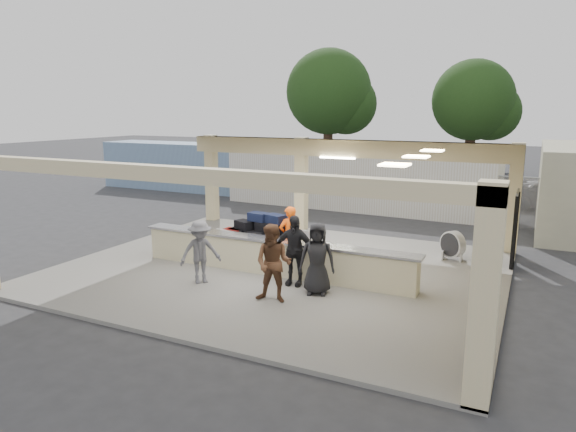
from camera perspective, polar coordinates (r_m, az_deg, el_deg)
The scene contains 16 objects.
ground at distance 14.75m, azimuth -0.86°, elevation -6.18°, with size 120.00×120.00×0.00m, color #2D2C2F.
pavilion at distance 14.89m, azimuth 1.00°, elevation -0.64°, with size 12.01×10.00×3.55m.
baggage_counter at distance 14.16m, azimuth -1.78°, elevation -4.48°, with size 8.20×0.58×0.98m.
luggage_cart at distance 15.33m, azimuth -2.79°, elevation -2.12°, with size 2.74×2.06×1.43m.
drum_fan at distance 16.16m, azimuth 17.84°, elevation -3.05°, with size 0.80×0.67×0.88m.
baggage_handler at distance 14.73m, azimuth 0.16°, elevation -2.27°, with size 0.64×0.35×1.75m, color #FF550D.
passenger_a at distance 11.99m, azimuth -1.62°, elevation -5.28°, with size 0.90×0.40×1.86m, color brown.
passenger_b at distance 13.13m, azimuth 0.66°, elevation -3.83°, with size 1.07×0.39×1.83m, color black.
passenger_c at distance 13.48m, azimuth -9.72°, elevation -3.96°, with size 1.07×0.38×1.66m, color #55555A.
passenger_d at distance 12.53m, azimuth 3.26°, elevation -4.73°, with size 0.87×0.36×1.78m, color black.
car_white_a at distance 26.66m, azimuth 27.31°, elevation 2.01°, with size 2.13×4.49×1.28m, color white.
car_dark at distance 26.88m, azimuth 22.67°, elevation 2.73°, with size 1.60×4.54×1.51m, color black.
container_white at distance 24.19m, azimuth 7.55°, elevation 4.08°, with size 12.57×2.51×2.72m, color silver.
container_blue at distance 30.42m, azimuth -11.28°, elevation 5.45°, with size 10.23×2.46×2.66m, color #7397B9.
tree_left at distance 39.29m, azimuth 5.07°, elevation 13.21°, with size 6.60×6.30×9.00m.
tree_mid at distance 38.91m, azimuth 20.35°, elevation 11.64°, with size 6.00×5.60×8.00m.
Camera 1 is at (6.31, -12.54, 4.54)m, focal length 32.00 mm.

